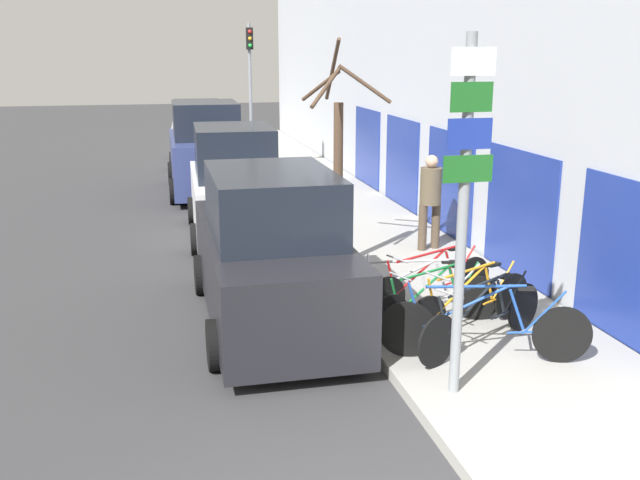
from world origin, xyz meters
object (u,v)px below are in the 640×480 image
object	(u,v)px
bicycle_3	(435,301)
traffic_light	(250,78)
parked_car_0	(271,255)
street_tree	(337,164)
bicycle_0	(484,327)
pedestrian_near	(430,195)
bicycle_4	(417,293)
bicycle_5	(432,284)
parked_car_2	(206,152)
parked_car_3	(198,135)
parked_car_1	(235,188)
bicycle_1	(483,319)
bicycle_2	(471,304)
signpost	(464,205)

from	to	relation	value
bicycle_3	traffic_light	world-z (taller)	traffic_light
parked_car_0	street_tree	bearing A→B (deg)	54.90
bicycle_0	pedestrian_near	size ratio (longest dim) A/B	1.36
bicycle_4	bicycle_3	bearing A→B (deg)	-137.55
bicycle_4	street_tree	bearing A→B (deg)	24.33
bicycle_5	parked_car_2	world-z (taller)	parked_car_2
street_tree	parked_car_3	bearing A→B (deg)	96.73
bicycle_3	parked_car_1	world-z (taller)	parked_car_1
street_tree	traffic_light	size ratio (longest dim) A/B	0.87
parked_car_1	pedestrian_near	distance (m)	4.18
bicycle_1	parked_car_2	size ratio (longest dim) A/B	0.48
bicycle_2	bicycle_5	xyz separation A→B (m)	(-0.21, 0.89, -0.00)
bicycle_2	parked_car_2	bearing A→B (deg)	-9.24
bicycle_3	parked_car_2	size ratio (longest dim) A/B	0.45
bicycle_2	signpost	bearing A→B (deg)	127.70
parked_car_0	traffic_light	bearing A→B (deg)	83.93
parked_car_0	parked_car_3	distance (m)	15.65
bicycle_1	bicycle_3	size ratio (longest dim) A/B	1.05
bicycle_3	parked_car_3	world-z (taller)	parked_car_3
bicycle_1	parked_car_1	distance (m)	7.37
signpost	bicycle_1	xyz separation A→B (m)	(0.84, 1.07, -1.74)
bicycle_4	signpost	bearing A→B (deg)	-174.07
bicycle_1	parked_car_3	distance (m)	17.68
pedestrian_near	traffic_light	xyz separation A→B (m)	(-2.09, 9.79, 1.84)
signpost	bicycle_4	xyz separation A→B (m)	(0.37, 2.22, -1.75)
bicycle_4	parked_car_2	bearing A→B (deg)	26.54
bicycle_4	parked_car_1	size ratio (longest dim) A/B	0.54
bicycle_5	parked_car_3	distance (m)	16.24
bicycle_2	street_tree	bearing A→B (deg)	-6.25
bicycle_5	traffic_light	xyz separation A→B (m)	(-0.90, 12.95, 2.49)
bicycle_2	parked_car_0	size ratio (longest dim) A/B	0.45
signpost	parked_car_0	distance (m)	3.55
bicycle_0	bicycle_3	world-z (taller)	bicycle_0
street_tree	traffic_light	bearing A→B (deg)	90.62
bicycle_4	street_tree	size ratio (longest dim) A/B	0.59
bicycle_0	street_tree	bearing A→B (deg)	28.33
signpost	bicycle_4	world-z (taller)	signpost
traffic_light	parked_car_0	bearing A→B (deg)	-96.36
bicycle_5	bicycle_0	bearing A→B (deg)	157.37
traffic_light	parked_car_1	bearing A→B (deg)	-100.36
bicycle_3	bicycle_5	bearing A→B (deg)	-38.48
bicycle_1	parked_car_1	xyz separation A→B (m)	(-2.39, 6.95, 0.51)
parked_car_0	parked_car_3	xyz separation A→B (m)	(-0.09, 15.65, -0.02)
bicycle_1	parked_car_2	world-z (taller)	parked_car_2
bicycle_3	traffic_light	bearing A→B (deg)	-18.43
bicycle_0	parked_car_3	xyz separation A→B (m)	(-2.36, 17.84, 0.43)
bicycle_0	parked_car_0	world-z (taller)	parked_car_0
parked_car_1	traffic_light	bearing A→B (deg)	81.28
bicycle_2	bicycle_4	bearing A→B (deg)	19.89
parked_car_3	parked_car_1	bearing A→B (deg)	-86.74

